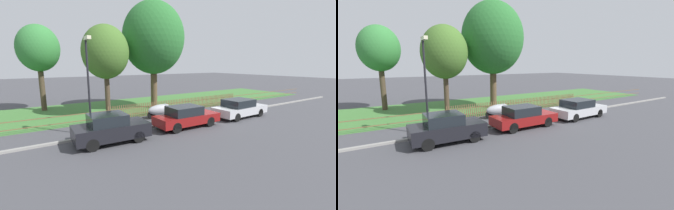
% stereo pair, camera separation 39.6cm
% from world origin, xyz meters
% --- Properties ---
extents(ground_plane, '(120.00, 120.00, 0.00)m').
position_xyz_m(ground_plane, '(0.00, 0.00, 0.00)').
color(ground_plane, '#424247').
extents(kerb_stone, '(37.19, 0.20, 0.12)m').
position_xyz_m(kerb_stone, '(0.00, 0.10, 0.06)').
color(kerb_stone, gray).
rests_on(kerb_stone, ground).
extents(grass_strip, '(37.19, 8.77, 0.01)m').
position_xyz_m(grass_strip, '(0.00, 7.49, 0.01)').
color(grass_strip, '#3D7033').
rests_on(grass_strip, ground).
extents(park_fence, '(37.19, 0.05, 1.04)m').
position_xyz_m(park_fence, '(-0.00, 3.11, 0.52)').
color(park_fence, brown).
rests_on(park_fence, ground).
extents(parked_car_silver_hatchback, '(3.78, 1.86, 1.50)m').
position_xyz_m(parked_car_silver_hatchback, '(-7.69, -1.14, 0.75)').
color(parked_car_silver_hatchback, black).
rests_on(parked_car_silver_hatchback, ground).
extents(parked_car_black_saloon, '(4.24, 1.67, 1.37)m').
position_xyz_m(parked_car_black_saloon, '(-2.75, -1.04, 0.70)').
color(parked_car_black_saloon, maroon).
rests_on(parked_car_black_saloon, ground).
extents(parked_car_navy_estate, '(4.45, 1.93, 1.37)m').
position_xyz_m(parked_car_navy_estate, '(2.30, -1.06, 0.69)').
color(parked_car_navy_estate, '#BCBCC1').
rests_on(parked_car_navy_estate, ground).
extents(covered_motorcycle, '(2.11, 0.85, 1.01)m').
position_xyz_m(covered_motorcycle, '(-2.77, 2.00, 0.63)').
color(covered_motorcycle, black).
rests_on(covered_motorcycle, ground).
extents(tree_nearest_kerb, '(3.30, 3.30, 7.13)m').
position_xyz_m(tree_nearest_kerb, '(-9.81, 9.76, 5.17)').
color(tree_nearest_kerb, '#473828').
rests_on(tree_nearest_kerb, ground).
extents(tree_behind_motorcycle, '(3.50, 3.50, 6.85)m').
position_xyz_m(tree_behind_motorcycle, '(-5.76, 5.02, 4.81)').
color(tree_behind_motorcycle, '#473828').
rests_on(tree_behind_motorcycle, ground).
extents(tree_mid_park, '(5.40, 5.40, 9.28)m').
position_xyz_m(tree_mid_park, '(-1.25, 5.65, 6.14)').
color(tree_mid_park, brown).
rests_on(tree_mid_park, ground).
extents(street_lamp, '(0.20, 0.79, 5.37)m').
position_xyz_m(street_lamp, '(-8.22, 0.51, 3.41)').
color(street_lamp, black).
rests_on(street_lamp, ground).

